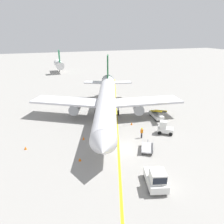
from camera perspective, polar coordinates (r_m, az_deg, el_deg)
The scene contains 13 objects.
ground_plane at distance 30.21m, azimuth 2.48°, elevation -9.67°, with size 300.00×300.00×0.00m, color gray.
taxi_line_yellow at distance 34.74m, azimuth 1.47°, elevation -5.34°, with size 0.30×80.00×0.01m, color yellow.
airliner at distance 38.94m, azimuth -1.47°, elevation 3.03°, with size 27.56×34.27×10.10m.
pushback_tug at distance 23.61m, azimuth 11.79°, elevation -17.08°, with size 2.82×3.98×2.20m.
baggage_tug_near_wing at distance 34.83m, azimuth 13.94°, elevation -4.24°, with size 2.71×2.46×2.10m.
belt_loader_forward_hold at distance 40.54m, azimuth 11.90°, elevation -0.66°, with size 1.97×5.13×2.59m.
baggage_cart_loaded at distance 29.82m, azimuth 9.47°, elevation -9.37°, with size 2.75×3.66×0.94m.
ground_crew_marshaller at distance 32.78m, azimuth 7.97°, elevation -5.47°, with size 0.36×0.24×1.70m.
safety_cone_nose_left at distance 37.37m, azimuth 5.27°, elevation -3.09°, with size 0.36×0.36×0.44m, color orange.
safety_cone_nose_right at distance 32.12m, azimuth -22.18°, elevation -8.92°, with size 0.36×0.36×0.44m, color orange.
safety_cone_wingtip_left at distance 27.74m, azimuth -8.62°, elevation -12.44°, with size 0.36×0.36×0.44m, color orange.
safety_cone_wingtip_right at distance 32.63m, azimuth -7.64°, elevation -6.94°, with size 0.36×0.36×0.44m, color orange.
distant_aircraft_far_left at distance 87.85m, azimuth -14.05°, elevation 12.34°, with size 3.00×10.10×8.80m.
Camera 1 is at (-9.84, -24.09, 15.35)m, focal length 34.10 mm.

